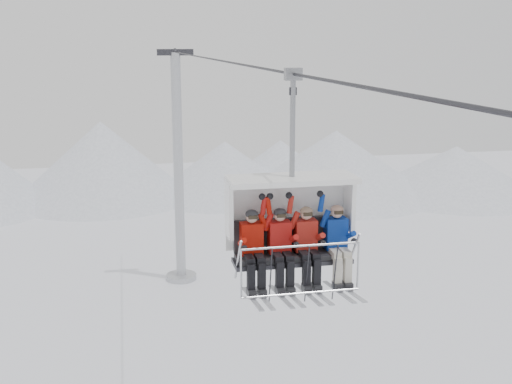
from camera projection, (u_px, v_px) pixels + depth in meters
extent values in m
cone|color=white|center=(102.00, 160.00, 57.60)|extent=(16.00, 16.00, 7.00)
cone|color=white|center=(225.00, 168.00, 59.05)|extent=(14.00, 14.00, 5.00)
cone|color=white|center=(336.00, 163.00, 59.01)|extent=(18.00, 18.00, 6.00)
cone|color=white|center=(455.00, 170.00, 59.45)|extent=(16.00, 16.00, 4.50)
cone|color=white|center=(280.00, 163.00, 63.15)|extent=(12.00, 12.00, 4.50)
cylinder|color=#AEB0B5|center=(178.00, 170.00, 36.90)|extent=(0.56, 0.56, 13.30)
cylinder|color=#AEB0B5|center=(181.00, 277.00, 38.38)|extent=(1.80, 1.80, 0.30)
cube|color=#2B2B30|center=(175.00, 52.00, 35.38)|extent=(2.00, 0.35, 0.35)
cylinder|color=#2B2B30|center=(256.00, 67.00, 14.41)|extent=(0.06, 50.00, 0.06)
cube|color=black|center=(292.00, 256.00, 11.99)|extent=(2.13, 0.55, 0.10)
cube|color=black|center=(289.00, 234.00, 12.15)|extent=(2.13, 0.10, 0.62)
cube|color=#2B2B30|center=(292.00, 261.00, 12.01)|extent=(2.22, 0.60, 0.08)
cube|color=white|center=(286.00, 211.00, 12.28)|extent=(2.37, 0.10, 1.41)
cube|color=white|center=(292.00, 179.00, 11.73)|extent=(2.37, 0.90, 0.10)
cylinder|color=#B7B7BC|center=(300.00, 246.00, 11.38)|extent=(2.16, 0.04, 0.04)
cylinder|color=#B7B7BC|center=(301.00, 293.00, 11.51)|extent=(2.16, 0.04, 0.04)
cylinder|color=gray|center=(293.00, 128.00, 11.54)|extent=(0.10, 0.10, 1.90)
cube|color=gray|center=(293.00, 74.00, 11.32)|extent=(0.30, 0.18, 0.22)
cube|color=#B11205|center=(251.00, 238.00, 11.79)|extent=(0.41, 0.27, 0.60)
sphere|color=tan|center=(252.00, 217.00, 11.65)|extent=(0.22, 0.22, 0.22)
cube|color=black|center=(251.00, 276.00, 11.48)|extent=(0.14, 0.15, 0.48)
cube|color=black|center=(262.00, 276.00, 11.52)|extent=(0.14, 0.15, 0.48)
cube|color=silver|center=(252.00, 298.00, 11.47)|extent=(0.09, 1.69, 0.26)
cube|color=silver|center=(263.00, 298.00, 11.51)|extent=(0.09, 1.69, 0.26)
cube|color=#B11410|center=(279.00, 237.00, 11.89)|extent=(0.41, 0.27, 0.60)
sphere|color=tan|center=(280.00, 215.00, 11.76)|extent=(0.22, 0.22, 0.22)
cube|color=black|center=(280.00, 274.00, 11.58)|extent=(0.14, 0.15, 0.48)
cube|color=black|center=(290.00, 274.00, 11.62)|extent=(0.14, 0.15, 0.48)
cube|color=silver|center=(281.00, 296.00, 11.58)|extent=(0.09, 1.69, 0.26)
cube|color=silver|center=(291.00, 295.00, 11.61)|extent=(0.09, 1.69, 0.26)
cube|color=#AF2016|center=(305.00, 235.00, 11.99)|extent=(0.41, 0.27, 0.60)
sphere|color=tan|center=(306.00, 214.00, 11.86)|extent=(0.22, 0.22, 0.22)
cube|color=black|center=(306.00, 272.00, 11.68)|extent=(0.14, 0.15, 0.48)
cube|color=black|center=(317.00, 272.00, 11.72)|extent=(0.14, 0.15, 0.48)
cube|color=silver|center=(308.00, 294.00, 11.67)|extent=(0.09, 1.69, 0.26)
cube|color=silver|center=(318.00, 293.00, 11.71)|extent=(0.09, 1.69, 0.26)
cube|color=#0C2F94|center=(336.00, 233.00, 12.11)|extent=(0.41, 0.27, 0.60)
sphere|color=tan|center=(337.00, 212.00, 11.97)|extent=(0.22, 0.22, 0.22)
cube|color=beige|center=(337.00, 270.00, 11.80)|extent=(0.14, 0.15, 0.48)
cube|color=beige|center=(347.00, 269.00, 11.84)|extent=(0.14, 0.15, 0.48)
cube|color=silver|center=(339.00, 291.00, 11.79)|extent=(0.09, 1.69, 0.26)
cube|color=silver|center=(349.00, 291.00, 11.83)|extent=(0.09, 1.69, 0.26)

